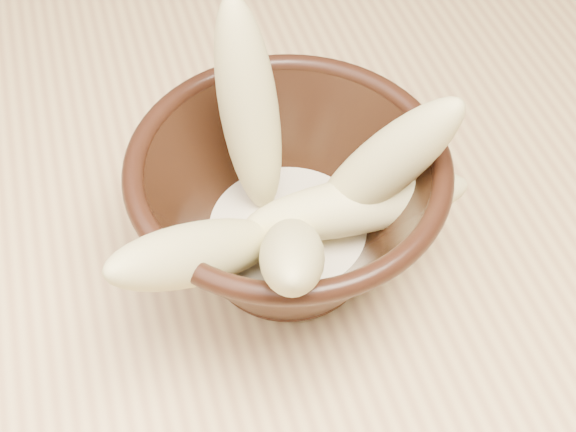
% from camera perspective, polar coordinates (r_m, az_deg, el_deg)
% --- Properties ---
extents(table, '(1.20, 0.80, 0.75)m').
position_cam_1_polar(table, '(0.66, -4.74, -3.12)').
color(table, '#DDBA7A').
rests_on(table, ground).
extents(bowl, '(0.20, 0.20, 0.11)m').
position_cam_1_polar(bowl, '(0.51, 0.00, 0.66)').
color(bowl, black).
rests_on(bowl, table).
extents(milk_puddle, '(0.11, 0.11, 0.02)m').
position_cam_1_polar(milk_puddle, '(0.53, 0.00, -1.18)').
color(milk_puddle, beige).
rests_on(milk_puddle, bowl).
extents(banana_upright, '(0.05, 0.08, 0.15)m').
position_cam_1_polar(banana_upright, '(0.50, -2.77, 7.54)').
color(banana_upright, '#D9CE80').
rests_on(banana_upright, bowl).
extents(banana_left, '(0.14, 0.11, 0.12)m').
position_cam_1_polar(banana_left, '(0.46, -6.20, -2.61)').
color(banana_left, '#D9CE80').
rests_on(banana_left, bowl).
extents(banana_right, '(0.11, 0.08, 0.14)m').
position_cam_1_polar(banana_right, '(0.49, 6.70, 3.46)').
color(banana_right, '#D9CE80').
rests_on(banana_right, bowl).
extents(banana_across, '(0.15, 0.06, 0.05)m').
position_cam_1_polar(banana_across, '(0.50, 4.81, 0.71)').
color(banana_across, '#D9CE80').
rests_on(banana_across, bowl).
extents(banana_front, '(0.07, 0.14, 0.13)m').
position_cam_1_polar(banana_front, '(0.45, 0.29, -2.75)').
color(banana_front, '#D9CE80').
rests_on(banana_front, bowl).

